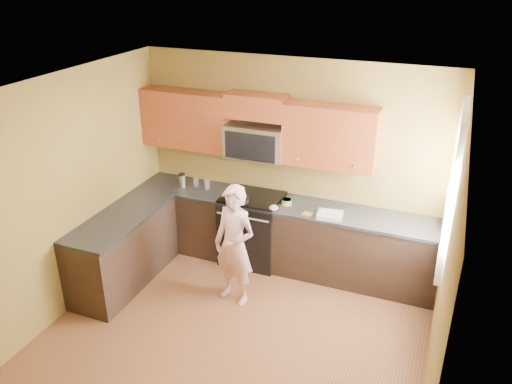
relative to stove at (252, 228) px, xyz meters
The scene contains 26 objects.
floor 1.79m from the stove, 76.57° to the right, with size 4.00×4.00×0.00m, color brown.
ceiling 2.81m from the stove, 76.57° to the right, with size 4.00×4.00×0.00m, color white.
wall_back 1.02m from the stove, 39.09° to the left, with size 4.00×4.00×0.00m, color olive.
wall_front 3.80m from the stove, 83.79° to the right, with size 4.00×4.00×0.00m, color olive.
wall_left 2.48m from the stove, 133.69° to the right, with size 4.00×4.00×0.00m, color olive.
wall_right 3.05m from the stove, 34.91° to the right, with size 4.00×4.00×0.00m, color olive.
cabinet_back_run 0.40m from the stove, ahead, with size 4.00×0.60×0.88m, color black.
cabinet_left_run 1.69m from the stove, 140.41° to the right, with size 0.60×1.60×0.88m, color black.
countertop_back 0.58m from the stove, ahead, with size 4.00×0.62×0.04m, color black.
countertop_left 1.73m from the stove, 140.19° to the right, with size 0.62×1.60×0.04m, color black.
stove is the anchor object (origin of this frame).
microwave 0.98m from the stove, 90.00° to the left, with size 0.76×0.40×0.42m, color silver, non-canonical shape.
upper_cab_left 1.40m from the stove, behind, with size 1.22×0.33×0.75m, color brown, non-canonical shape.
upper_cab_right 1.36m from the stove, ahead, with size 1.12×0.33×0.75m, color brown, non-canonical shape.
upper_cab_over_mw 1.63m from the stove, 90.00° to the left, with size 0.76×0.33×0.30m, color brown.
window 2.70m from the stove, 11.29° to the right, with size 0.06×1.06×1.66m, color white, non-canonical shape.
woman 0.95m from the stove, 80.95° to the right, with size 0.54×0.35×1.48m, color pink.
frying_pan 0.54m from the stove, 113.79° to the right, with size 0.26×0.46×0.06m, color black, non-canonical shape.
butter_tub 0.65m from the stove, ahead, with size 0.13×0.13×0.09m, color yellow, non-canonical shape.
toast_slice 0.94m from the stove, 13.69° to the right, with size 0.11×0.11×0.01m, color #B27F47.
napkin_a 0.65m from the stove, 30.87° to the right, with size 0.11×0.12×0.06m, color silver.
napkin_b 1.08m from the stove, ahead, with size 0.12×0.13×0.07m, color silver.
dish_towel 1.17m from the stove, ahead, with size 0.30×0.24×0.05m, color white.
travel_mug 1.11m from the stove, behind, with size 0.09×0.09×0.20m, color silver, non-canonical shape.
glass_a 0.85m from the stove, behind, with size 0.07×0.07×0.12m, color silver.
glass_c 1.00m from the stove, behind, with size 0.07×0.07×0.12m, color silver.
Camera 1 is at (1.88, -3.93, 3.79)m, focal length 36.20 mm.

